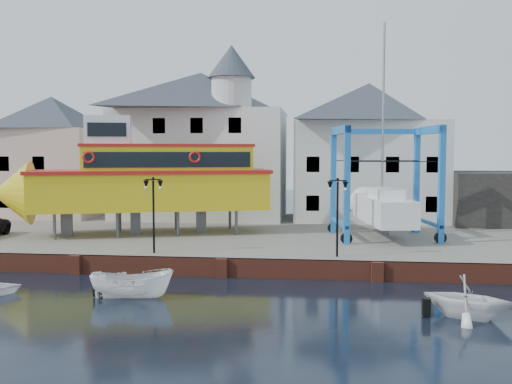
# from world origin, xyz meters

# --- Properties ---
(ground) EXTENTS (140.00, 140.00, 0.00)m
(ground) POSITION_xyz_m (0.00, 0.00, 0.00)
(ground) COLOR black
(ground) RESTS_ON ground
(hardstanding) EXTENTS (44.00, 22.00, 1.00)m
(hardstanding) POSITION_xyz_m (0.00, 11.00, 0.50)
(hardstanding) COLOR #67645D
(hardstanding) RESTS_ON ground
(quay_wall) EXTENTS (44.00, 0.47, 1.00)m
(quay_wall) POSITION_xyz_m (-0.00, 0.10, 0.50)
(quay_wall) COLOR brown
(quay_wall) RESTS_ON ground
(building_pink) EXTENTS (8.00, 7.00, 10.30)m
(building_pink) POSITION_xyz_m (-18.00, 18.00, 6.15)
(building_pink) COLOR #D4AB99
(building_pink) RESTS_ON hardstanding
(building_white_main) EXTENTS (14.00, 8.30, 14.00)m
(building_white_main) POSITION_xyz_m (-4.87, 18.39, 7.34)
(building_white_main) COLOR silver
(building_white_main) RESTS_ON hardstanding
(building_white_right) EXTENTS (12.00, 8.00, 11.20)m
(building_white_right) POSITION_xyz_m (9.00, 19.00, 6.60)
(building_white_right) COLOR silver
(building_white_right) RESTS_ON hardstanding
(shed_dark) EXTENTS (8.00, 7.00, 4.00)m
(shed_dark) POSITION_xyz_m (19.00, 17.00, 3.00)
(shed_dark) COLOR black
(shed_dark) RESTS_ON hardstanding
(lamp_post_left) EXTENTS (1.12, 0.32, 4.20)m
(lamp_post_left) POSITION_xyz_m (-4.00, 1.20, 4.17)
(lamp_post_left) COLOR black
(lamp_post_left) RESTS_ON hardstanding
(lamp_post_right) EXTENTS (1.12, 0.32, 4.20)m
(lamp_post_right) POSITION_xyz_m (6.00, 1.20, 4.17)
(lamp_post_right) COLOR black
(lamp_post_right) RESTS_ON hardstanding
(tour_boat) EXTENTS (18.63, 9.43, 7.91)m
(tour_boat) POSITION_xyz_m (-7.30, 8.11, 4.73)
(tour_boat) COLOR #59595E
(tour_boat) RESTS_ON hardstanding
(travel_lift) EXTENTS (7.14, 9.40, 13.83)m
(travel_lift) POSITION_xyz_m (9.03, 8.98, 3.31)
(travel_lift) COLOR #1372C0
(travel_lift) RESTS_ON hardstanding
(motorboat_a) EXTENTS (3.90, 1.83, 1.46)m
(motorboat_a) POSITION_xyz_m (-3.29, -4.66, 0.00)
(motorboat_a) COLOR white
(motorboat_a) RESTS_ON ground
(motorboat_c) EXTENTS (4.32, 4.07, 1.81)m
(motorboat_c) POSITION_xyz_m (10.93, -6.12, 0.00)
(motorboat_c) COLOR white
(motorboat_c) RESTS_ON ground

